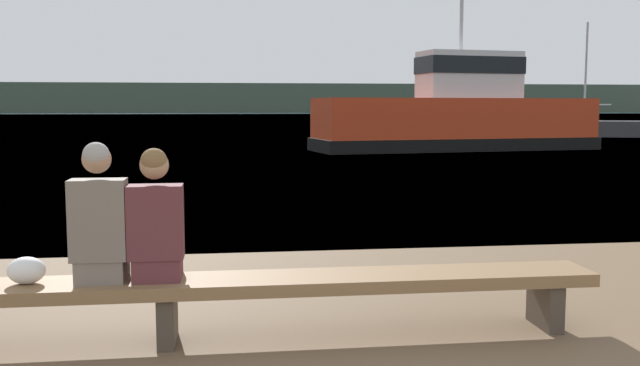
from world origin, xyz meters
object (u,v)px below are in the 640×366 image
person_left (99,222)px  shopping_bag (26,270)px  moored_sailboat (589,128)px  person_right (156,223)px  tugboat_red (458,118)px  bench_main (167,292)px

person_left → shopping_bag: (-0.50, 0.02, -0.33)m
person_left → moored_sailboat: bearing=57.1°
person_right → shopping_bag: person_right is taller
person_left → tugboat_red: tugboat_red is taller
tugboat_red → moored_sailboat: bearing=-54.7°
person_right → moored_sailboat: moored_sailboat is taller
bench_main → person_left: bearing=179.8°
shopping_bag → tugboat_red: tugboat_red is taller
person_left → tugboat_red: (9.80, 21.70, 0.33)m
shopping_bag → bench_main: bearing=-1.0°
bench_main → moored_sailboat: moored_sailboat is taller
person_left → shopping_bag: bearing=178.3°
person_left → shopping_bag: size_ratio=3.82×
tugboat_red → moored_sailboat: 15.87m
moored_sailboat → tugboat_red: bearing=153.8°
person_right → shopping_bag: (-0.89, 0.01, -0.31)m
person_left → moored_sailboat: 39.00m
bench_main → person_left: (-0.45, 0.00, 0.51)m
person_right → tugboat_red: bearing=66.5°
shopping_bag → tugboat_red: (10.30, 21.69, 0.66)m
moored_sailboat → shopping_bag: bearing=166.1°
bench_main → moored_sailboat: bearing=57.7°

